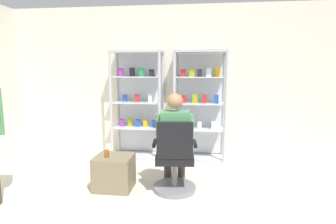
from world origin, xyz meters
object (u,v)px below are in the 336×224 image
object	(u,v)px
display_cabinet_left	(138,104)
tea_glass	(107,154)
display_cabinet_right	(200,105)
seated_shopkeeper	(175,136)
storage_crate	(114,172)
office_chair	(175,163)

from	to	relation	value
display_cabinet_left	tea_glass	xyz separation A→B (m)	(-0.08, -1.49, -0.46)
display_cabinet_right	tea_glass	world-z (taller)	display_cabinet_right
seated_shopkeeper	storage_crate	world-z (taller)	seated_shopkeeper
storage_crate	display_cabinet_right	bearing A→B (deg)	52.34
display_cabinet_right	office_chair	distance (m)	1.58
seated_shopkeeper	tea_glass	distance (m)	0.92
office_chair	seated_shopkeeper	xyz separation A→B (m)	(-0.02, 0.16, 0.32)
display_cabinet_left	display_cabinet_right	distance (m)	1.10
display_cabinet_left	storage_crate	size ratio (longest dim) A/B	3.87
storage_crate	tea_glass	world-z (taller)	tea_glass
display_cabinet_right	office_chair	world-z (taller)	display_cabinet_right
display_cabinet_right	tea_glass	xyz separation A→B (m)	(-1.18, -1.49, -0.47)
seated_shopkeeper	storage_crate	xyz separation A→B (m)	(-0.80, -0.15, -0.49)
display_cabinet_right	seated_shopkeeper	size ratio (longest dim) A/B	1.47
storage_crate	tea_glass	xyz separation A→B (m)	(-0.07, -0.06, 0.28)
display_cabinet_right	office_chair	bearing A→B (deg)	-101.57
storage_crate	tea_glass	distance (m)	0.29
display_cabinet_right	seated_shopkeeper	world-z (taller)	display_cabinet_right
display_cabinet_left	display_cabinet_right	bearing A→B (deg)	-0.05
display_cabinet_left	display_cabinet_right	xyz separation A→B (m)	(1.10, -0.00, 0.01)
display_cabinet_right	tea_glass	bearing A→B (deg)	-128.36
display_cabinet_left	tea_glass	world-z (taller)	display_cabinet_left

